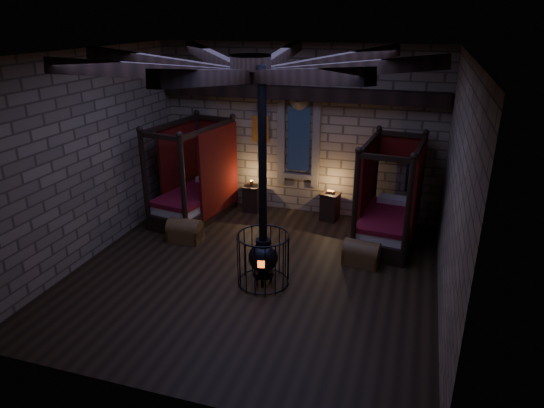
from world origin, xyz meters
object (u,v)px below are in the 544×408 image
(bed_right, at_px, (388,217))
(trunk_right, at_px, (361,254))
(trunk_left, at_px, (185,231))
(stove, at_px, (263,254))
(bed_left, at_px, (196,195))

(bed_right, relative_size, trunk_right, 3.00)
(trunk_left, distance_m, stove, 2.60)
(bed_right, xyz_separation_m, trunk_left, (-4.35, -1.38, -0.33))
(trunk_left, height_order, stove, stove)
(bed_left, height_order, bed_right, bed_left)
(bed_right, bearing_deg, bed_left, -174.72)
(bed_right, bearing_deg, stove, -123.47)
(trunk_right, xyz_separation_m, stove, (-1.68, -1.31, 0.38))
(bed_right, xyz_separation_m, trunk_right, (-0.40, -1.29, -0.33))
(stove, bearing_deg, trunk_right, 26.87)
(bed_right, relative_size, stove, 0.57)
(trunk_left, relative_size, trunk_right, 0.99)
(bed_left, relative_size, trunk_right, 3.19)
(trunk_left, distance_m, trunk_right, 3.95)
(trunk_right, height_order, stove, stove)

